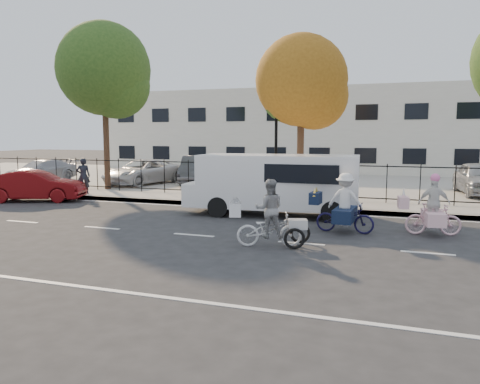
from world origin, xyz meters
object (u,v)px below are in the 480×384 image
at_px(unicorn_bike, 432,212).
at_px(white_van, 275,182).
at_px(lot_car_d, 480,178).
at_px(red_sedan, 36,186).
at_px(lot_car_c, 197,170).
at_px(lamppost, 276,126).
at_px(bull_bike, 344,209).
at_px(pedestrian, 83,176).
at_px(lot_car_b, 143,172).
at_px(zebra_trike, 269,221).
at_px(lot_car_a, 41,171).

xyz_separation_m(unicorn_bike, white_van, (-4.92, 1.70, 0.51)).
xyz_separation_m(unicorn_bike, lot_car_d, (2.38, 8.91, 0.24)).
height_order(red_sedan, lot_car_c, lot_car_c).
height_order(white_van, red_sedan, white_van).
height_order(lamppost, unicorn_bike, lamppost).
height_order(unicorn_bike, white_van, white_van).
distance_m(unicorn_bike, lot_car_c, 14.52).
xyz_separation_m(bull_bike, pedestrian, (-11.83, 3.90, 0.27)).
relative_size(lot_car_b, lot_car_d, 1.10).
bearing_deg(lot_car_b, red_sedan, -89.29).
bearing_deg(white_van, bull_bike, -44.32).
bearing_deg(lot_car_d, zebra_trike, -123.64).
relative_size(bull_bike, lot_car_d, 0.43).
bearing_deg(pedestrian, unicorn_bike, 128.50).
relative_size(lot_car_b, lot_car_c, 1.04).
xyz_separation_m(red_sedan, pedestrian, (1.05, 1.74, 0.30)).
height_order(bull_bike, red_sedan, bull_bike).
bearing_deg(lot_car_b, zebra_trike, -34.00).
bearing_deg(red_sedan, lot_car_d, -88.92).
bearing_deg(red_sedan, pedestrian, -52.25).
xyz_separation_m(red_sedan, lot_car_a, (-4.84, 5.64, 0.11)).
relative_size(zebra_trike, white_van, 0.33).
height_order(lamppost, white_van, lamppost).
bearing_deg(red_sedan, white_van, -111.22).
height_order(unicorn_bike, pedestrian, pedestrian).
height_order(bull_bike, lot_car_a, bull_bike).
bearing_deg(lamppost, lot_car_c, 140.85).
bearing_deg(lot_car_b, white_van, -22.02).
height_order(white_van, lot_car_c, white_van).
bearing_deg(zebra_trike, lot_car_b, 24.56).
height_order(lot_car_b, lot_car_c, lot_car_c).
distance_m(unicorn_bike, lot_car_b, 15.97).
height_order(zebra_trike, lot_car_a, zebra_trike).
xyz_separation_m(pedestrian, lot_car_d, (16.53, 5.47, -0.07)).
relative_size(lamppost, lot_car_d, 1.02).
bearing_deg(bull_bike, lamppost, 36.55).
bearing_deg(lot_car_a, pedestrian, -21.30).
bearing_deg(lot_car_a, lamppost, 1.44).
distance_m(lamppost, unicorn_bike, 7.73).
distance_m(lamppost, bull_bike, 6.55).
relative_size(unicorn_bike, pedestrian, 1.08).
bearing_deg(zebra_trike, lot_car_d, -46.82).
distance_m(lot_car_a, lot_car_d, 22.48).
height_order(pedestrian, lot_car_c, pedestrian).
height_order(white_van, pedestrian, white_van).
height_order(red_sedan, lot_car_d, lot_car_d).
xyz_separation_m(unicorn_bike, bull_bike, (-2.33, -0.46, 0.04)).
xyz_separation_m(lot_car_b, lot_car_d, (16.24, 0.98, 0.08)).
bearing_deg(white_van, lot_car_c, 125.80).
distance_m(zebra_trike, lot_car_d, 13.21).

